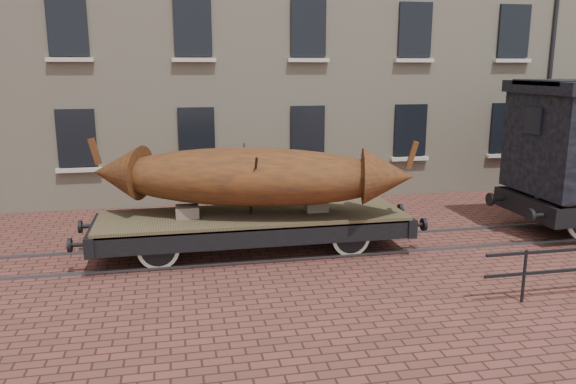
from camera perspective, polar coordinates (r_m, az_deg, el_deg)
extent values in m
plane|color=#502C24|center=(13.52, 2.70, -5.74)|extent=(90.00, 90.00, 0.00)
cube|color=black|center=(17.74, -20.68, 5.16)|extent=(1.10, 0.12, 1.70)
cube|color=beige|center=(17.81, -20.47, 2.11)|extent=(1.30, 0.18, 0.12)
cube|color=black|center=(17.52, -9.26, 5.73)|extent=(1.10, 0.12, 1.70)
cube|color=beige|center=(17.60, -9.15, 2.63)|extent=(1.30, 0.18, 0.12)
cube|color=black|center=(18.00, 1.99, 6.06)|extent=(1.10, 0.12, 1.70)
cube|color=beige|center=(18.08, 2.01, 3.05)|extent=(1.30, 0.18, 0.12)
cube|color=black|center=(19.12, 12.31, 6.17)|extent=(1.10, 0.12, 1.70)
cube|color=beige|center=(19.19, 12.25, 3.33)|extent=(1.30, 0.18, 0.12)
cube|color=black|center=(20.77, 21.24, 6.10)|extent=(1.10, 0.12, 1.70)
cube|color=beige|center=(20.84, 21.12, 3.48)|extent=(1.30, 0.18, 0.12)
cube|color=black|center=(17.65, -21.51, 15.50)|extent=(1.10, 0.12, 1.70)
cube|color=beige|center=(17.56, -21.29, 12.43)|extent=(1.30, 0.18, 0.12)
cube|color=black|center=(17.44, -9.65, 16.22)|extent=(1.10, 0.12, 1.70)
cube|color=beige|center=(17.34, -9.52, 13.10)|extent=(1.30, 0.18, 0.12)
cube|color=black|center=(17.92, 2.07, 16.28)|extent=(1.10, 0.12, 1.70)
cube|color=beige|center=(17.83, 2.10, 13.24)|extent=(1.30, 0.18, 0.12)
cube|color=black|center=(19.04, 12.77, 15.77)|extent=(1.10, 0.12, 1.70)
cube|color=beige|center=(18.95, 12.71, 12.91)|extent=(1.30, 0.18, 0.12)
cube|color=black|center=(20.70, 21.96, 14.92)|extent=(1.10, 0.12, 1.70)
cube|color=beige|center=(20.62, 21.83, 12.29)|extent=(1.30, 0.18, 0.12)
cube|color=#59595E|center=(12.85, 3.49, -6.60)|extent=(30.00, 0.08, 0.06)
cube|color=#59595E|center=(14.17, 1.99, -4.73)|extent=(30.00, 0.08, 0.06)
cylinder|color=black|center=(11.26, 22.86, -7.90)|extent=(0.06, 0.06, 1.00)
cube|color=brown|center=(12.99, -3.57, -2.47)|extent=(7.00, 2.05, 0.11)
cube|color=black|center=(12.15, -2.93, -4.64)|extent=(7.00, 0.15, 0.42)
cube|color=black|center=(13.96, -4.10, -2.36)|extent=(7.00, 0.15, 0.42)
cube|color=black|center=(13.06, -18.97, -4.09)|extent=(0.21, 2.15, 0.42)
cylinder|color=black|center=(12.44, -20.57, -5.04)|extent=(0.33, 0.09, 0.09)
cylinder|color=black|center=(12.47, -21.29, -5.06)|extent=(0.07, 0.30, 0.30)
cylinder|color=black|center=(13.77, -19.70, -3.30)|extent=(0.33, 0.09, 0.09)
cylinder|color=black|center=(13.79, -20.35, -3.32)|extent=(0.07, 0.30, 0.30)
cube|color=black|center=(13.95, 10.84, -2.57)|extent=(0.21, 2.15, 0.42)
cylinder|color=black|center=(13.43, 13.00, -3.26)|extent=(0.33, 0.09, 0.09)
cylinder|color=black|center=(13.50, 13.61, -3.22)|extent=(0.07, 0.30, 0.30)
cylinder|color=black|center=(14.67, 10.76, -1.82)|extent=(0.33, 0.09, 0.09)
cylinder|color=black|center=(14.73, 11.33, -1.78)|extent=(0.07, 0.30, 0.30)
cylinder|color=black|center=(13.01, -12.98, -4.73)|extent=(0.09, 1.77, 0.09)
cylinder|color=silver|center=(12.32, -13.05, -5.72)|extent=(0.90, 0.07, 0.90)
cylinder|color=black|center=(12.32, -13.05, -5.72)|extent=(0.73, 0.09, 0.73)
cube|color=black|center=(12.15, -13.11, -4.88)|extent=(0.84, 0.07, 0.09)
cylinder|color=silver|center=(13.70, -12.92, -3.85)|extent=(0.90, 0.07, 0.90)
cylinder|color=black|center=(13.70, -12.92, -3.85)|extent=(0.73, 0.09, 0.73)
cube|color=black|center=(13.74, -12.95, -2.82)|extent=(0.84, 0.07, 0.09)
cylinder|color=black|center=(13.56, 5.49, -3.74)|extent=(0.09, 1.77, 0.09)
cylinder|color=silver|center=(12.90, 6.42, -4.62)|extent=(0.90, 0.07, 0.90)
cylinder|color=black|center=(12.90, 6.42, -4.62)|extent=(0.73, 0.09, 0.73)
cube|color=black|center=(12.73, 6.60, -3.81)|extent=(0.84, 0.07, 0.09)
cylinder|color=silver|center=(14.22, 4.65, -2.95)|extent=(0.90, 0.07, 0.90)
cylinder|color=black|center=(14.22, 4.65, -2.95)|extent=(0.73, 0.09, 0.73)
cube|color=black|center=(14.27, 4.54, -1.96)|extent=(0.84, 0.07, 0.09)
cube|color=black|center=(13.09, -3.55, -4.01)|extent=(3.73, 0.06, 0.06)
cube|color=#735F4E|center=(12.83, -10.20, -1.98)|extent=(0.51, 0.47, 0.26)
cube|color=#735F4E|center=(13.22, 2.84, -1.36)|extent=(0.51, 0.47, 0.26)
ellipsoid|color=brown|center=(12.77, -3.85, 1.56)|extent=(6.84, 3.75, 1.31)
cone|color=brown|center=(13.56, -16.93, 1.93)|extent=(1.42, 1.50, 1.24)
cube|color=brown|center=(13.68, -19.04, 3.93)|extent=(0.29, 0.20, 0.63)
cone|color=brown|center=(12.70, 10.12, 1.58)|extent=(1.42, 1.50, 1.24)
cube|color=brown|center=(12.67, 12.49, 3.68)|extent=(0.29, 0.20, 0.63)
cylinder|color=black|center=(12.29, -3.51, 0.51)|extent=(0.06, 1.12, 1.53)
cylinder|color=black|center=(13.31, -4.15, 1.44)|extent=(0.06, 1.12, 1.53)
cube|color=black|center=(15.60, 23.05, -1.33)|extent=(0.24, 2.62, 0.49)
cylinder|color=black|center=(14.63, 23.37, -2.24)|extent=(0.09, 0.35, 0.35)
cylinder|color=black|center=(16.05, 19.86, -0.70)|extent=(0.09, 0.35, 0.35)
cylinder|color=black|center=(16.36, 26.45, -1.91)|extent=(0.11, 2.07, 0.11)
cylinder|color=silver|center=(16.92, 24.97, -1.32)|extent=(1.05, 0.08, 1.05)
cylinder|color=black|center=(16.92, 24.97, -1.32)|extent=(0.86, 0.11, 0.86)
cube|color=black|center=(15.25, 23.69, 6.65)|extent=(0.09, 0.65, 0.65)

